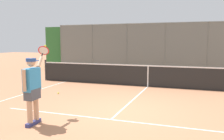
# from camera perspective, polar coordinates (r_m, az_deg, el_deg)

# --- Properties ---
(ground_plane) EXTENTS (60.00, 60.00, 0.00)m
(ground_plane) POSITION_cam_1_polar(r_m,az_deg,el_deg) (7.15, 1.88, -9.66)
(ground_plane) COLOR #B27551
(court_line_markings) EXTENTS (8.39, 8.96, 0.01)m
(court_line_markings) POSITION_cam_1_polar(r_m,az_deg,el_deg) (6.13, -1.42, -12.48)
(court_line_markings) COLOR white
(court_line_markings) RESTS_ON ground
(fence_backdrop) EXTENTS (18.73, 1.37, 3.24)m
(fence_backdrop) POSITION_cam_1_polar(r_m,az_deg,el_deg) (17.15, 12.56, 5.02)
(fence_backdrop) COLOR slate
(fence_backdrop) RESTS_ON ground
(tennis_net) EXTENTS (10.77, 0.09, 1.07)m
(tennis_net) POSITION_cam_1_polar(r_m,az_deg,el_deg) (10.98, 8.40, -1.31)
(tennis_net) COLOR #2D2D2D
(tennis_net) RESTS_ON ground
(tennis_player) EXTENTS (0.52, 1.36, 1.92)m
(tennis_player) POSITION_cam_1_polar(r_m,az_deg,el_deg) (6.17, -18.12, -3.59)
(tennis_player) COLOR navy
(tennis_player) RESTS_ON ground
(tennis_ball_by_sideline) EXTENTS (0.07, 0.07, 0.07)m
(tennis_ball_by_sideline) POSITION_cam_1_polar(r_m,az_deg,el_deg) (9.66, -12.44, -5.28)
(tennis_ball_by_sideline) COLOR #D6E042
(tennis_ball_by_sideline) RESTS_ON ground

